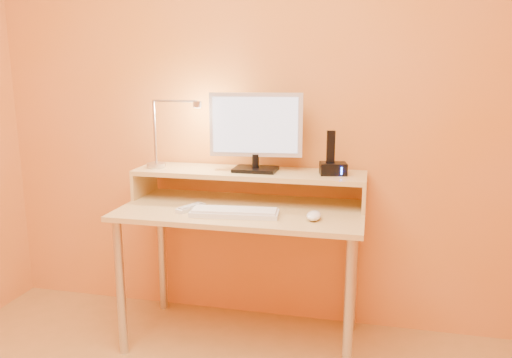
% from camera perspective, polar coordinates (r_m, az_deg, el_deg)
% --- Properties ---
extents(wall_back, '(3.00, 0.04, 2.50)m').
position_cam_1_polar(wall_back, '(2.70, 0.02, 9.36)').
color(wall_back, '#DB8447').
rests_on(wall_back, floor).
extents(desk_leg_fl, '(0.04, 0.04, 0.69)m').
position_cam_1_polar(desk_leg_fl, '(2.58, -15.24, -11.94)').
color(desk_leg_fl, silver).
rests_on(desk_leg_fl, floor).
extents(desk_leg_fr, '(0.04, 0.04, 0.69)m').
position_cam_1_polar(desk_leg_fr, '(2.31, 10.56, -14.71)').
color(desk_leg_fr, silver).
rests_on(desk_leg_fr, floor).
extents(desk_leg_bl, '(0.04, 0.04, 0.69)m').
position_cam_1_polar(desk_leg_bl, '(2.99, -10.71, -8.28)').
color(desk_leg_bl, silver).
rests_on(desk_leg_bl, floor).
extents(desk_leg_br, '(0.04, 0.04, 0.69)m').
position_cam_1_polar(desk_leg_br, '(2.76, 11.05, -10.08)').
color(desk_leg_br, silver).
rests_on(desk_leg_br, floor).
extents(desk_lower, '(1.20, 0.60, 0.02)m').
position_cam_1_polar(desk_lower, '(2.48, -1.64, -3.61)').
color(desk_lower, '#D6B576').
rests_on(desk_lower, floor).
extents(shelf_riser_left, '(0.02, 0.30, 0.14)m').
position_cam_1_polar(shelf_riser_left, '(2.80, -12.65, -0.40)').
color(shelf_riser_left, '#D6B576').
rests_on(shelf_riser_left, desk_lower).
extents(shelf_riser_right, '(0.02, 0.30, 0.14)m').
position_cam_1_polar(shelf_riser_right, '(2.53, 12.29, -1.71)').
color(shelf_riser_right, '#D6B576').
rests_on(shelf_riser_right, desk_lower).
extents(desk_shelf, '(1.20, 0.30, 0.02)m').
position_cam_1_polar(desk_shelf, '(2.59, -0.83, 0.68)').
color(desk_shelf, '#D6B576').
rests_on(desk_shelf, desk_lower).
extents(monitor_foot, '(0.22, 0.16, 0.02)m').
position_cam_1_polar(monitor_foot, '(2.57, -0.06, 1.11)').
color(monitor_foot, black).
rests_on(monitor_foot, desk_shelf).
extents(monitor_neck, '(0.04, 0.04, 0.07)m').
position_cam_1_polar(monitor_neck, '(2.57, -0.06, 2.08)').
color(monitor_neck, black).
rests_on(monitor_neck, monitor_foot).
extents(monitor_panel, '(0.48, 0.09, 0.32)m').
position_cam_1_polar(monitor_panel, '(2.55, -0.01, 6.22)').
color(monitor_panel, silver).
rests_on(monitor_panel, monitor_neck).
extents(monitor_back, '(0.43, 0.06, 0.28)m').
position_cam_1_polar(monitor_back, '(2.57, 0.11, 6.27)').
color(monitor_back, black).
rests_on(monitor_back, monitor_panel).
extents(monitor_screen, '(0.43, 0.05, 0.28)m').
position_cam_1_polar(monitor_screen, '(2.53, -0.10, 6.17)').
color(monitor_screen, '#AABADB').
rests_on(monitor_screen, monitor_panel).
extents(lamp_base, '(0.10, 0.10, 0.02)m').
position_cam_1_polar(lamp_base, '(2.72, -11.34, 1.54)').
color(lamp_base, silver).
rests_on(lamp_base, desk_shelf).
extents(lamp_post, '(0.01, 0.01, 0.33)m').
position_cam_1_polar(lamp_post, '(2.69, -11.50, 5.26)').
color(lamp_post, silver).
rests_on(lamp_post, lamp_base).
extents(lamp_arm, '(0.24, 0.01, 0.01)m').
position_cam_1_polar(lamp_arm, '(2.63, -9.24, 8.80)').
color(lamp_arm, silver).
rests_on(lamp_arm, lamp_post).
extents(lamp_head, '(0.04, 0.04, 0.03)m').
position_cam_1_polar(lamp_head, '(2.59, -6.73, 8.49)').
color(lamp_head, silver).
rests_on(lamp_head, lamp_arm).
extents(lamp_bulb, '(0.03, 0.03, 0.00)m').
position_cam_1_polar(lamp_bulb, '(2.59, -6.73, 8.13)').
color(lamp_bulb, '#FFEAC6').
rests_on(lamp_bulb, lamp_head).
extents(phone_dock, '(0.15, 0.12, 0.06)m').
position_cam_1_polar(phone_dock, '(2.51, 8.81, 1.18)').
color(phone_dock, black).
rests_on(phone_dock, desk_shelf).
extents(phone_handset, '(0.04, 0.03, 0.16)m').
position_cam_1_polar(phone_handset, '(2.49, 8.55, 3.68)').
color(phone_handset, black).
rests_on(phone_handset, phone_dock).
extents(phone_led, '(0.01, 0.00, 0.04)m').
position_cam_1_polar(phone_led, '(2.46, 9.76, 0.91)').
color(phone_led, '#3071ED').
rests_on(phone_led, phone_dock).
extents(keyboard, '(0.42, 0.17, 0.02)m').
position_cam_1_polar(keyboard, '(2.35, -2.47, -3.94)').
color(keyboard, silver).
rests_on(keyboard, desk_lower).
extents(mouse, '(0.07, 0.12, 0.04)m').
position_cam_1_polar(mouse, '(2.29, 6.63, -4.18)').
color(mouse, white).
rests_on(mouse, desk_lower).
extents(remote_control, '(0.11, 0.17, 0.02)m').
position_cam_1_polar(remote_control, '(2.46, -7.47, -3.31)').
color(remote_control, silver).
rests_on(remote_control, desk_lower).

